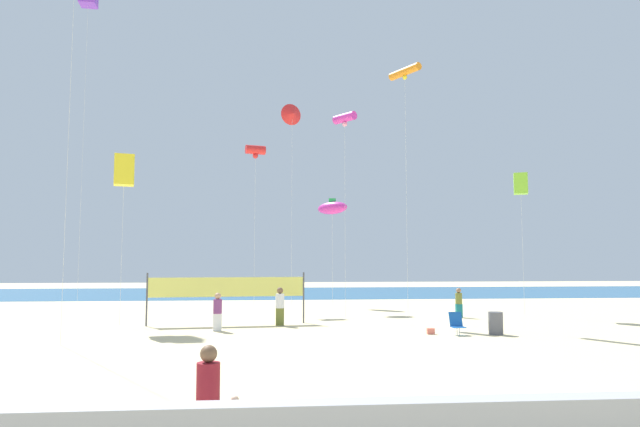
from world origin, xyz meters
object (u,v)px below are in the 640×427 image
beachgoer_plum_shirt (218,311)px  beachgoer_olive_shirt (459,302)px  beach_handbag (431,331)px  kite_lime_box (521,184)px  kite_red_delta (292,114)px  toddler_figure (235,420)px  kite_orange_tube (405,72)px  trash_barrel (496,323)px  kite_magenta_inflatable (332,208)px  mother_figure (208,394)px  kite_red_tube (255,151)px  beachgoer_white_shirt (280,305)px  folding_beach_chair (457,323)px  kite_magenta_tube (345,119)px  volleyball_net (227,289)px  kite_yellow_box (124,170)px

beachgoer_plum_shirt → beachgoer_olive_shirt: size_ratio=1.04×
beach_handbag → beachgoer_olive_shirt: bearing=62.1°
kite_lime_box → kite_red_delta: (-12.35, 8.17, 5.84)m
toddler_figure → kite_orange_tube: (7.55, 18.92, 12.44)m
trash_barrel → kite_magenta_inflatable: size_ratio=0.13×
beachgoer_plum_shirt → kite_red_delta: bearing=147.9°
mother_figure → kite_red_tube: size_ratio=0.16×
kite_red_tube → toddler_figure: bearing=-89.0°
toddler_figure → kite_orange_tube: size_ratio=0.06×
mother_figure → beachgoer_olive_shirt: mother_figure is taller
beachgoer_white_shirt → beachgoer_olive_shirt: size_ratio=1.13×
beach_handbag → kite_orange_tube: 14.06m
toddler_figure → folding_beach_chair: bearing=35.2°
beachgoer_plum_shirt → kite_red_tube: (1.22, 10.55, 8.98)m
mother_figure → beachgoer_white_shirt: (1.41, 16.75, 0.06)m
beach_handbag → kite_magenta_tube: size_ratio=0.03×
kite_lime_box → volleyball_net: bearing=-169.2°
toddler_figure → volleyball_net: volleyball_net is taller
toddler_figure → beachgoer_plum_shirt: size_ratio=0.50×
beachgoer_plum_shirt → kite_yellow_box: kite_yellow_box is taller
kite_orange_tube → volleyball_net: bearing=-169.3°
toddler_figure → kite_magenta_inflatable: (4.69, 27.92, 6.08)m
beachgoer_olive_shirt → trash_barrel: size_ratio=1.70×
mother_figure → toddler_figure: (0.41, 0.13, -0.44)m
beach_handbag → kite_lime_box: kite_lime_box is taller
beachgoer_olive_shirt → kite_red_tube: kite_red_tube is taller
mother_figure → kite_magenta_inflatable: 29.06m
beachgoer_plum_shirt → kite_magenta_inflatable: kite_magenta_inflatable is taller
toddler_figure → kite_red_tube: kite_red_tube is taller
trash_barrel → kite_lime_box: bearing=57.7°
folding_beach_chair → kite_magenta_inflatable: size_ratio=0.12×
mother_figure → beachgoer_plum_shirt: (-1.24, 14.96, -0.01)m
kite_magenta_tube → beachgoer_white_shirt: bearing=-136.7°
kite_red_delta → kite_red_tube: (-2.41, -3.00, -3.21)m
trash_barrel → kite_magenta_inflatable: 17.09m
folding_beach_chair → kite_magenta_tube: (-3.52, 7.13, 10.09)m
folding_beach_chair → kite_orange_tube: bearing=66.7°
beachgoer_white_shirt → beachgoer_plum_shirt: 3.20m
beach_handbag → kite_lime_box: (7.33, 7.20, 7.08)m
kite_yellow_box → kite_magenta_inflatable: 15.30m
kite_lime_box → kite_magenta_inflatable: (-9.64, 7.69, -0.69)m
volleyball_net → beachgoer_plum_shirt: bearing=-95.2°
kite_red_tube → kite_orange_tube: bearing=-39.0°
kite_lime_box → kite_yellow_box: 20.84m
toddler_figure → folding_beach_chair: (7.99, 12.76, 0.04)m
kite_red_tube → mother_figure: bearing=-89.9°
trash_barrel → kite_red_tube: 18.69m
mother_figure → beach_handbag: mother_figure is taller
trash_barrel → kite_yellow_box: bearing=163.8°
kite_red_tube → volleyball_net: bearing=-97.0°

